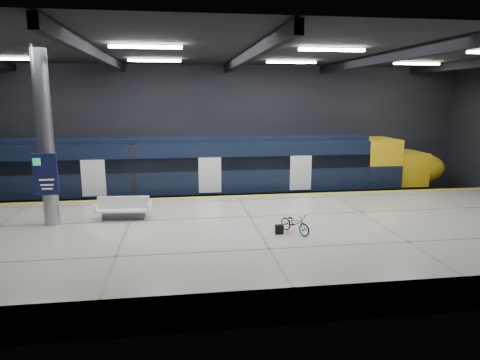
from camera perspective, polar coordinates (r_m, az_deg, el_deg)
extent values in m
plane|color=black|center=(19.56, 0.81, -7.17)|extent=(30.00, 30.00, 0.00)
cube|color=black|center=(26.60, -1.87, 6.47)|extent=(30.00, 0.10, 8.00)
cube|color=black|center=(10.96, 7.40, -0.13)|extent=(30.00, 0.10, 8.00)
cube|color=black|center=(18.68, 0.88, 16.84)|extent=(30.00, 16.00, 0.10)
cube|color=black|center=(18.69, -18.33, 15.53)|extent=(0.25, 16.00, 0.40)
cube|color=black|center=(18.66, 0.88, 16.07)|extent=(0.25, 16.00, 0.40)
cube|color=black|center=(20.47, 18.32, 15.09)|extent=(0.25, 16.00, 0.40)
cube|color=white|center=(16.49, -12.45, 16.95)|extent=(2.60, 0.18, 0.10)
cube|color=white|center=(17.48, 12.16, 16.61)|extent=(2.60, 0.18, 0.10)
cube|color=white|center=(23.84, -28.90, 13.96)|extent=(2.60, 0.18, 0.10)
cube|color=white|center=(22.46, -11.32, 15.34)|extent=(2.60, 0.18, 0.10)
cube|color=white|center=(23.19, 6.87, 15.33)|extent=(2.60, 0.18, 0.10)
cube|color=white|center=(25.88, 22.51, 14.14)|extent=(2.60, 0.18, 0.10)
cube|color=beige|center=(17.05, 2.14, -8.00)|extent=(30.00, 11.00, 1.10)
cube|color=gold|center=(21.89, -0.30, -2.19)|extent=(30.00, 0.40, 0.01)
cube|color=gray|center=(24.08, -0.96, -3.47)|extent=(30.00, 0.08, 0.16)
cube|color=gray|center=(25.47, -1.37, -2.67)|extent=(30.00, 0.08, 0.16)
cube|color=black|center=(24.54, -11.24, -2.29)|extent=(24.00, 2.58, 0.80)
cube|color=black|center=(24.20, -11.40, 1.81)|extent=(24.00, 2.80, 2.75)
cube|color=black|center=(24.01, -11.53, 5.33)|extent=(24.00, 2.30, 0.24)
cube|color=black|center=(22.76, -11.61, 1.93)|extent=(24.00, 0.04, 0.70)
cube|color=white|center=(22.87, -4.03, 0.65)|extent=(1.20, 0.05, 1.90)
cube|color=yellow|center=(26.79, 17.59, 2.39)|extent=(2.00, 2.80, 2.75)
ellipsoid|color=yellow|center=(28.09, 22.32, 1.47)|extent=(3.60, 2.52, 1.90)
cube|color=black|center=(26.90, 18.19, 2.76)|extent=(1.60, 2.38, 0.80)
cube|color=#595B60|center=(18.54, -15.19, -4.53)|extent=(1.73, 0.66, 0.32)
cube|color=white|center=(18.48, -15.23, -3.80)|extent=(2.19, 1.06, 0.08)
cube|color=white|center=(18.41, -15.27, -2.90)|extent=(2.12, 0.25, 0.53)
cube|color=white|center=(18.69, -18.44, -3.41)|extent=(0.13, 0.90, 0.32)
cube|color=white|center=(18.26, -11.98, -3.41)|extent=(0.13, 0.90, 0.32)
imported|color=#99999E|center=(16.12, 7.35, -5.74)|extent=(1.17, 1.52, 0.77)
cube|color=black|center=(16.03, 5.25, -6.56)|extent=(0.30, 0.18, 0.35)
cylinder|color=#9EA0A5|center=(18.15, -24.51, 5.12)|extent=(0.60, 0.60, 6.90)
cube|color=#10153D|center=(17.92, -24.54, 0.69)|extent=(0.90, 0.12, 1.60)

